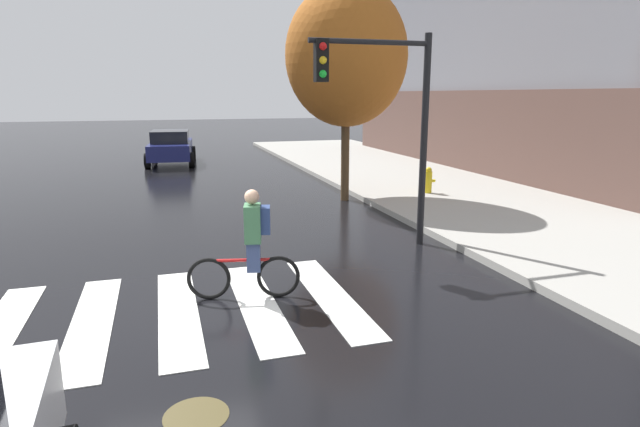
{
  "coord_description": "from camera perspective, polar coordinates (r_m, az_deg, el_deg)",
  "views": [
    {
      "loc": [
        -0.04,
        -7.2,
        3.05
      ],
      "look_at": [
        2.18,
        0.0,
        1.32
      ],
      "focal_mm": 29.15,
      "sensor_mm": 36.0,
      "label": 1
    }
  ],
  "objects": [
    {
      "name": "ground_plane",
      "position": [
        7.82,
        -15.69,
        -10.51
      ],
      "size": [
        120.0,
        120.0,
        0.0
      ],
      "primitive_type": "plane",
      "color": "black"
    },
    {
      "name": "crosswalk_stripes",
      "position": [
        7.82,
        -15.29,
        -10.44
      ],
      "size": [
        5.12,
        3.42,
        0.01
      ],
      "color": "silver",
      "rests_on": "ground"
    },
    {
      "name": "manhole_cover",
      "position": [
        5.55,
        -13.43,
        -20.74
      ],
      "size": [
        0.64,
        0.64,
        0.01
      ],
      "primitive_type": "cylinder",
      "color": "#473D1E",
      "rests_on": "ground"
    },
    {
      "name": "sedan_mid",
      "position": [
        24.33,
        -16.04,
        7.07
      ],
      "size": [
        2.32,
        4.46,
        1.49
      ],
      "color": "navy",
      "rests_on": "ground"
    },
    {
      "name": "cyclist",
      "position": [
        7.87,
        -7.57,
        -3.45
      ],
      "size": [
        1.68,
        0.44,
        1.69
      ],
      "color": "black",
      "rests_on": "ground"
    },
    {
      "name": "traffic_light_near",
      "position": [
        10.29,
        7.37,
        11.79
      ],
      "size": [
        2.47,
        0.28,
        4.2
      ],
      "color": "black",
      "rests_on": "ground"
    },
    {
      "name": "fire_hydrant",
      "position": [
        15.96,
        11.81,
        3.59
      ],
      "size": [
        0.33,
        0.22,
        0.78
      ],
      "color": "gold",
      "rests_on": "sidewalk"
    },
    {
      "name": "street_tree_near",
      "position": [
        15.11,
        2.9,
        16.9
      ],
      "size": [
        3.41,
        3.41,
        6.07
      ],
      "color": "#4C3823",
      "rests_on": "ground"
    }
  ]
}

